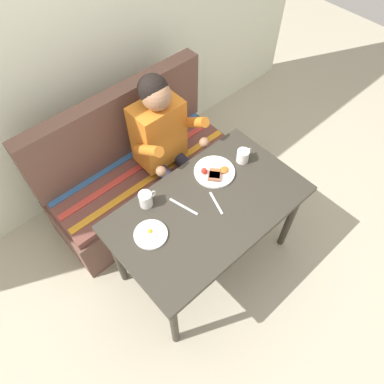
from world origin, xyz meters
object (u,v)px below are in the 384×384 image
at_px(plate_eggs, 151,234).
at_px(coffee_mug, 243,155).
at_px(couch, 139,174).
at_px(fork, 216,203).
at_px(coffee_mug_second, 146,199).
at_px(person, 165,140).
at_px(table, 208,213).
at_px(plate_breakfast, 214,172).
at_px(knife, 184,207).

height_order(plate_eggs, coffee_mug, coffee_mug).
height_order(couch, plate_eggs, couch).
xyz_separation_m(couch, fork, (0.05, -0.78, 0.40)).
bearing_deg(coffee_mug_second, coffee_mug, -12.10).
relative_size(person, coffee_mug, 10.27).
height_order(person, plate_eggs, person).
xyz_separation_m(table, plate_breakfast, (0.20, 0.16, 0.09)).
distance_m(table, couch, 0.83).
relative_size(coffee_mug, coffee_mug_second, 1.00).
distance_m(couch, fork, 0.88).
bearing_deg(knife, person, 47.49).
bearing_deg(couch, plate_breakfast, -71.81).
xyz_separation_m(plate_breakfast, coffee_mug_second, (-0.46, 0.10, 0.04)).
height_order(plate_breakfast, fork, plate_breakfast).
distance_m(coffee_mug, coffee_mug_second, 0.69).
bearing_deg(table, coffee_mug, 15.57).
bearing_deg(coffee_mug, plate_eggs, -177.27).
bearing_deg(coffee_mug, couch, 122.53).
xyz_separation_m(plate_breakfast, plate_eggs, (-0.58, -0.08, -0.00)).
bearing_deg(couch, coffee_mug, -57.47).
bearing_deg(plate_eggs, couch, 61.11).
xyz_separation_m(person, plate_eggs, (-0.53, -0.51, -0.00)).
bearing_deg(fork, plate_eggs, -173.31).
bearing_deg(coffee_mug_second, couch, 62.20).
height_order(couch, fork, couch).
distance_m(plate_eggs, coffee_mug_second, 0.22).
xyz_separation_m(coffee_mug, coffee_mug_second, (-0.68, 0.15, 0.01)).
relative_size(coffee_mug, fork, 0.69).
bearing_deg(person, coffee_mug_second, -141.50).
xyz_separation_m(plate_eggs, fork, (0.43, -0.09, -0.01)).
relative_size(table, plate_breakfast, 4.58).
distance_m(coffee_mug_second, knife, 0.23).
bearing_deg(coffee_mug_second, fork, -41.38).
distance_m(table, person, 0.61).
distance_m(couch, coffee_mug_second, 0.73).
bearing_deg(coffee_mug_second, plate_eggs, -121.76).
height_order(person, fork, person).
xyz_separation_m(plate_breakfast, fork, (-0.15, -0.17, -0.01)).
height_order(table, plate_eggs, plate_eggs).
distance_m(table, fork, 0.10).
height_order(person, knife, person).
relative_size(couch, coffee_mug_second, 12.20).
distance_m(person, fork, 0.61).
height_order(person, coffee_mug_second, person).
relative_size(person, plate_breakfast, 4.63).
relative_size(coffee_mug_second, fork, 0.69).
height_order(couch, plate_breakfast, couch).
relative_size(person, knife, 6.06).
bearing_deg(couch, plate_eggs, -118.89).
distance_m(fork, knife, 0.20).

